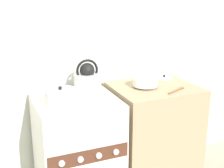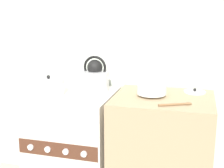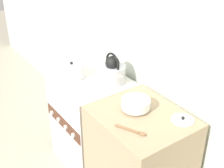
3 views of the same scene
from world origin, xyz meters
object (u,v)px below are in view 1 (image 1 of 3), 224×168
Objects in this scene: loose_pot_lid at (164,78)px; kettle at (88,80)px; stove at (78,151)px; cooking_pot at (61,98)px; enamel_bowl at (145,82)px.

kettle is at bearing -175.65° from loose_pot_lid.
kettle is at bearing 42.67° from stove.
cooking_pot reaches higher than stove.
cooking_pot is at bearing -164.18° from loose_pot_lid.
loose_pot_lid is (1.06, 0.30, -0.04)m from cooking_pot.
kettle is 0.49m from enamel_bowl.
stove is at bearing 37.11° from cooking_pot.
stove is 5.49× the size of loose_pot_lid.
stove is at bearing -178.93° from enamel_bowl.
enamel_bowl is 1.31× the size of loose_pot_lid.
cooking_pot reaches higher than loose_pot_lid.
loose_pot_lid is at bearing 15.82° from cooking_pot.
cooking_pot is at bearing -142.89° from stove.
kettle is 1.20× the size of cooking_pot.
enamel_bowl reaches higher than loose_pot_lid.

